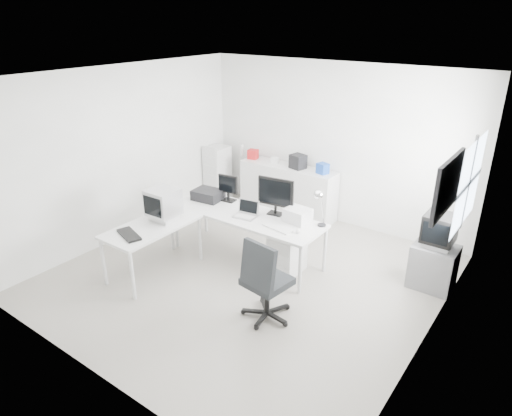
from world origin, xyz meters
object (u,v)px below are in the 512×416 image
Objects in this scene: lcd_monitor_large at (276,196)px; sideboard at (288,190)px; laser_printer at (298,215)px; tv_cabinet at (433,266)px; side_desk at (154,249)px; crt_monitor at (163,204)px; crt_tv at (439,231)px; main_desk at (247,237)px; lcd_monitor_small at (228,188)px; office_chair at (267,277)px; laptop at (245,210)px; inkjet_printer at (208,195)px; drawer_pedestal at (287,253)px; filing_cabinet at (218,173)px.

lcd_monitor_large reaches higher than sideboard.
laser_printer is 1.98m from tv_cabinet.
side_desk is 2.94× the size of crt_monitor.
crt_monitor reaches higher than crt_tv.
lcd_monitor_small is at bearing 155.56° from main_desk.
office_chair is at bearing -127.44° from crt_tv.
lcd_monitor_large reaches higher than laser_printer.
main_desk is at bearing 107.93° from laptop.
office_chair is at bearing -127.44° from tv_cabinet.
crt_monitor is 2.77m from sideboard.
lcd_monitor_large reaches higher than laptop.
laser_printer is at bearing -2.01° from inkjet_printer.
inkjet_printer is at bearing 88.96° from crt_monitor.
laptop is (0.90, -0.20, 0.03)m from inkjet_printer.
crt_monitor reaches higher than inkjet_printer.
inkjet_printer is 1.34× the size of laptop.
sideboard is at bearing 122.23° from drawer_pedestal.
crt_monitor is at bearing -153.12° from tv_cabinet.
lcd_monitor_small is at bearing 150.04° from office_chair.
drawer_pedestal is 0.32× the size of sideboard.
crt_tv is at bearing 6.48° from inkjet_printer.
tv_cabinet is (1.84, 0.82, 0.01)m from drawer_pedestal.
office_chair reaches higher than filing_cabinet.
laptop is 0.18× the size of sideboard.
side_desk is 2.95m from filing_cabinet.
laptop is at bearing -167.01° from drawer_pedestal.
lcd_monitor_small reaches higher than laptop.
inkjet_printer is 1.91m from filing_cabinet.
crt_monitor is (0.00, 0.25, 0.61)m from side_desk.
filing_cabinet reaches higher than drawer_pedestal.
lcd_monitor_small is 3.22m from tv_cabinet.
inkjet_printer is at bearing 157.80° from office_chair.
side_desk is at bearing -127.69° from main_desk.
tv_cabinet is at bearing 60.59° from office_chair.
laptop reaches higher than side_desk.
main_desk is 1.28× the size of sideboard.
crt_monitor reaches higher than drawer_pedestal.
crt_monitor is 0.95× the size of crt_tv.
filing_cabinet is at bearing 158.01° from laser_printer.
office_chair is 1.81× the size of tv_cabinet.
crt_monitor is (-1.55, -0.90, 0.69)m from drawer_pedestal.
lcd_monitor_large is 1.16× the size of crt_tv.
sideboard is (-1.18, 1.62, -0.38)m from laser_printer.
crt_tv reaches higher than side_desk.
laser_printer is at bearing 39.52° from side_desk.
office_chair is (0.39, -1.08, 0.26)m from drawer_pedestal.
tv_cabinet is (3.39, 0.77, -0.52)m from inkjet_printer.
lcd_monitor_large is at bearing 128.01° from office_chair.
office_chair is at bearing -50.48° from laptop.
crt_monitor is 3.81m from crt_tv.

